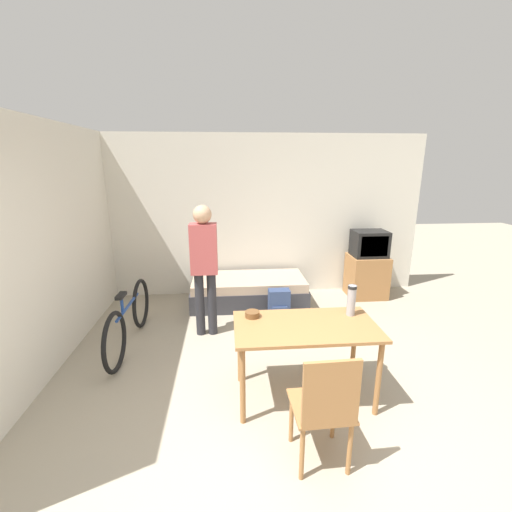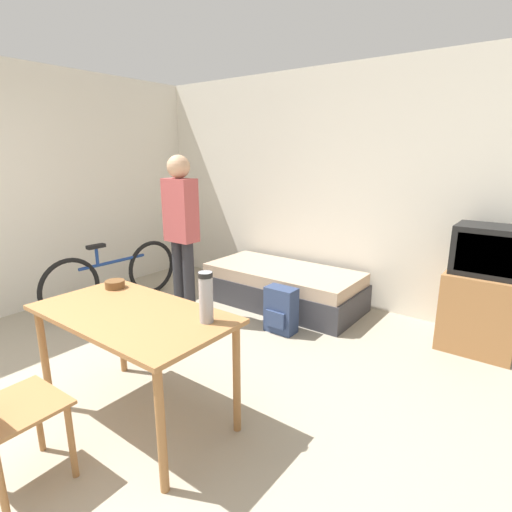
{
  "view_description": "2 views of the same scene",
  "coord_description": "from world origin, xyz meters",
  "px_view_note": "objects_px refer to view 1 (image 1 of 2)",
  "views": [
    {
      "loc": [
        -0.46,
        -2.08,
        2.25
      ],
      "look_at": [
        -0.1,
        2.12,
        1.08
      ],
      "focal_mm": 24.0,
      "sensor_mm": 36.0,
      "label": 1
    },
    {
      "loc": [
        2.31,
        -0.64,
        1.76
      ],
      "look_at": [
        0.21,
        2.16,
        0.85
      ],
      "focal_mm": 28.0,
      "sensor_mm": 36.0,
      "label": 2
    }
  ],
  "objects_px": {
    "thermos_flask": "(351,299)",
    "daybed": "(249,291)",
    "tv": "(367,267)",
    "dining_table": "(305,334)",
    "backpack": "(279,305)",
    "bicycle": "(129,320)",
    "person_standing": "(204,261)",
    "wooden_chair": "(325,406)",
    "mate_bowl": "(252,314)"
  },
  "relations": [
    {
      "from": "mate_bowl",
      "to": "backpack",
      "type": "height_order",
      "value": "mate_bowl"
    },
    {
      "from": "mate_bowl",
      "to": "wooden_chair",
      "type": "bearing_deg",
      "value": -66.55
    },
    {
      "from": "daybed",
      "to": "mate_bowl",
      "type": "xyz_separation_m",
      "value": [
        -0.1,
        -2.15,
        0.59
      ]
    },
    {
      "from": "dining_table",
      "to": "wooden_chair",
      "type": "xyz_separation_m",
      "value": [
        -0.04,
        -0.82,
        -0.13
      ]
    },
    {
      "from": "person_standing",
      "to": "mate_bowl",
      "type": "relative_size",
      "value": 12.22
    },
    {
      "from": "daybed",
      "to": "backpack",
      "type": "distance_m",
      "value": 0.76
    },
    {
      "from": "tv",
      "to": "person_standing",
      "type": "xyz_separation_m",
      "value": [
        -2.67,
        -1.13,
        0.49
      ]
    },
    {
      "from": "dining_table",
      "to": "wooden_chair",
      "type": "relative_size",
      "value": 1.36
    },
    {
      "from": "tv",
      "to": "bicycle",
      "type": "xyz_separation_m",
      "value": [
        -3.61,
        -1.36,
        -0.18
      ]
    },
    {
      "from": "bicycle",
      "to": "dining_table",
      "type": "bearing_deg",
      "value": -30.54
    },
    {
      "from": "tv",
      "to": "backpack",
      "type": "xyz_separation_m",
      "value": [
        -1.63,
        -0.8,
        -0.3
      ]
    },
    {
      "from": "tv",
      "to": "backpack",
      "type": "height_order",
      "value": "tv"
    },
    {
      "from": "daybed",
      "to": "bicycle",
      "type": "bearing_deg",
      "value": -142.52
    },
    {
      "from": "dining_table",
      "to": "thermos_flask",
      "type": "bearing_deg",
      "value": 19.55
    },
    {
      "from": "wooden_chair",
      "to": "thermos_flask",
      "type": "height_order",
      "value": "thermos_flask"
    },
    {
      "from": "wooden_chair",
      "to": "thermos_flask",
      "type": "bearing_deg",
      "value": 62.12
    },
    {
      "from": "thermos_flask",
      "to": "mate_bowl",
      "type": "height_order",
      "value": "thermos_flask"
    },
    {
      "from": "dining_table",
      "to": "thermos_flask",
      "type": "distance_m",
      "value": 0.58
    },
    {
      "from": "tv",
      "to": "bicycle",
      "type": "relative_size",
      "value": 0.65
    },
    {
      "from": "daybed",
      "to": "tv",
      "type": "xyz_separation_m",
      "value": [
        2.03,
        0.16,
        0.31
      ]
    },
    {
      "from": "wooden_chair",
      "to": "dining_table",
      "type": "bearing_deg",
      "value": 87.45
    },
    {
      "from": "thermos_flask",
      "to": "daybed",
      "type": "bearing_deg",
      "value": 111.85
    },
    {
      "from": "tv",
      "to": "mate_bowl",
      "type": "relative_size",
      "value": 8.06
    },
    {
      "from": "wooden_chair",
      "to": "backpack",
      "type": "xyz_separation_m",
      "value": [
        0.05,
        2.53,
        -0.32
      ]
    },
    {
      "from": "tv",
      "to": "wooden_chair",
      "type": "height_order",
      "value": "tv"
    },
    {
      "from": "dining_table",
      "to": "thermos_flask",
      "type": "xyz_separation_m",
      "value": [
        0.49,
        0.17,
        0.26
      ]
    },
    {
      "from": "tv",
      "to": "person_standing",
      "type": "relative_size",
      "value": 0.66
    },
    {
      "from": "dining_table",
      "to": "bicycle",
      "type": "height_order",
      "value": "dining_table"
    },
    {
      "from": "mate_bowl",
      "to": "dining_table",
      "type": "bearing_deg",
      "value": -23.48
    },
    {
      "from": "dining_table",
      "to": "thermos_flask",
      "type": "height_order",
      "value": "thermos_flask"
    },
    {
      "from": "wooden_chair",
      "to": "mate_bowl",
      "type": "bearing_deg",
      "value": 113.45
    },
    {
      "from": "person_standing",
      "to": "daybed",
      "type": "bearing_deg",
      "value": 57.19
    },
    {
      "from": "bicycle",
      "to": "thermos_flask",
      "type": "distance_m",
      "value": 2.7
    },
    {
      "from": "tv",
      "to": "wooden_chair",
      "type": "relative_size",
      "value": 1.17
    },
    {
      "from": "tv",
      "to": "bicycle",
      "type": "distance_m",
      "value": 3.86
    },
    {
      "from": "bicycle",
      "to": "person_standing",
      "type": "distance_m",
      "value": 1.18
    },
    {
      "from": "person_standing",
      "to": "wooden_chair",
      "type": "bearing_deg",
      "value": -66.05
    },
    {
      "from": "dining_table",
      "to": "person_standing",
      "type": "xyz_separation_m",
      "value": [
        -1.02,
        1.38,
        0.34
      ]
    },
    {
      "from": "bicycle",
      "to": "mate_bowl",
      "type": "distance_m",
      "value": 1.8
    },
    {
      "from": "bicycle",
      "to": "person_standing",
      "type": "bearing_deg",
      "value": 13.5
    },
    {
      "from": "tv",
      "to": "wooden_chair",
      "type": "xyz_separation_m",
      "value": [
        -1.69,
        -3.34,
        0.02
      ]
    },
    {
      "from": "thermos_flask",
      "to": "backpack",
      "type": "distance_m",
      "value": 1.76
    },
    {
      "from": "wooden_chair",
      "to": "backpack",
      "type": "height_order",
      "value": "wooden_chair"
    },
    {
      "from": "person_standing",
      "to": "mate_bowl",
      "type": "height_order",
      "value": "person_standing"
    },
    {
      "from": "daybed",
      "to": "tv",
      "type": "relative_size",
      "value": 1.61
    },
    {
      "from": "bicycle",
      "to": "thermos_flask",
      "type": "height_order",
      "value": "thermos_flask"
    },
    {
      "from": "bicycle",
      "to": "mate_bowl",
      "type": "bearing_deg",
      "value": -32.67
    },
    {
      "from": "thermos_flask",
      "to": "backpack",
      "type": "height_order",
      "value": "thermos_flask"
    },
    {
      "from": "backpack",
      "to": "bicycle",
      "type": "bearing_deg",
      "value": -164.22
    },
    {
      "from": "wooden_chair",
      "to": "thermos_flask",
      "type": "relative_size",
      "value": 3.17
    }
  ]
}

